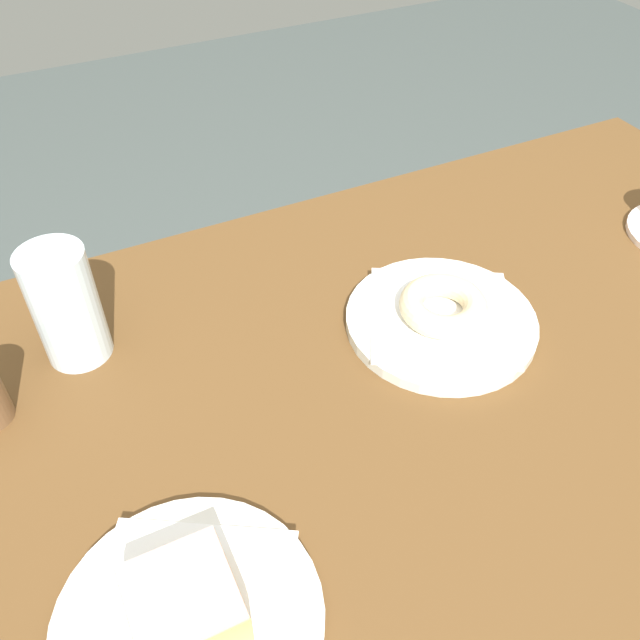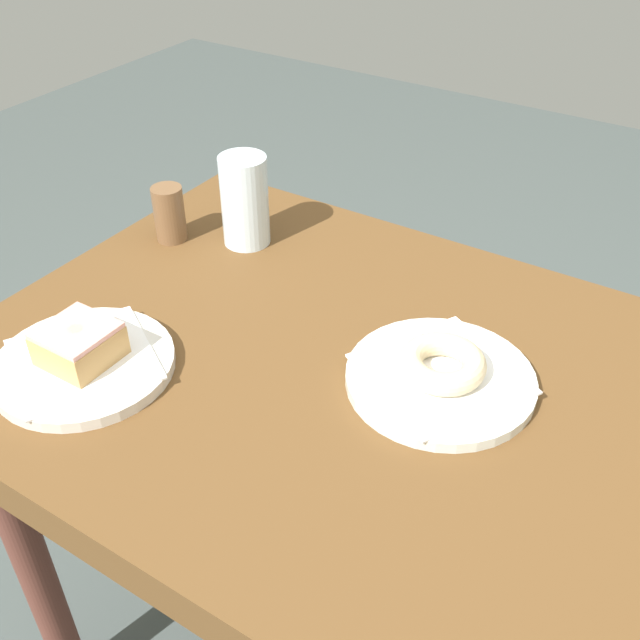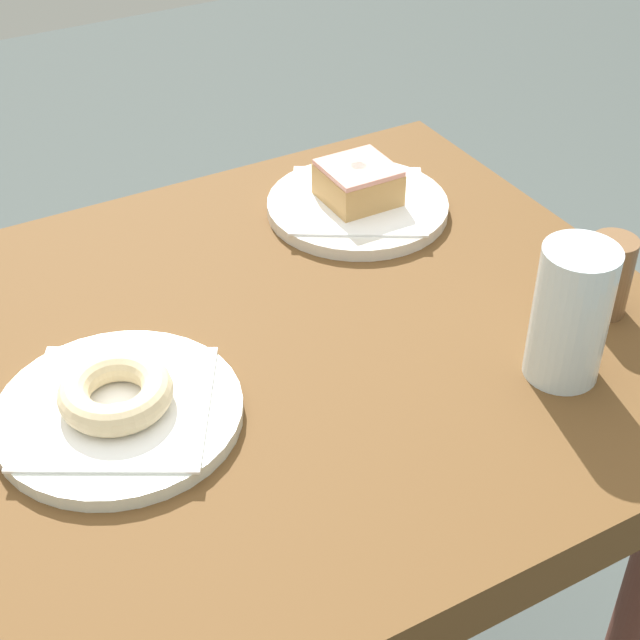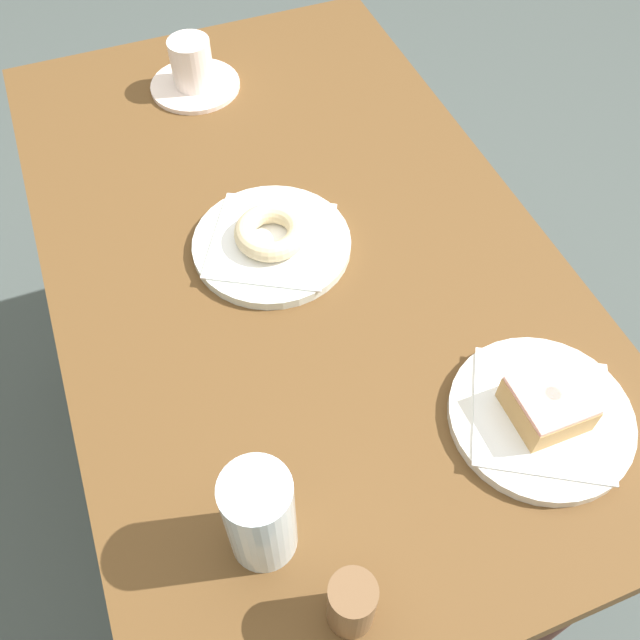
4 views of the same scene
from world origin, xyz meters
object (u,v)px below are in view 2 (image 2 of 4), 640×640
at_px(plate_sugar_ring, 442,380).
at_px(sugar_jar, 169,214).
at_px(water_glass, 245,201).
at_px(plate_glazed_square, 84,365).
at_px(donut_glazed_square, 79,344).
at_px(donut_sugar_ring, 444,364).

xyz_separation_m(plate_sugar_ring, sugar_jar, (0.50, -0.09, 0.04)).
bearing_deg(water_glass, plate_sugar_ring, 160.12).
relative_size(plate_sugar_ring, water_glass, 1.61).
height_order(plate_glazed_square, sugar_jar, sugar_jar).
xyz_separation_m(plate_glazed_square, donut_glazed_square, (0.00, 0.00, 0.03)).
relative_size(plate_glazed_square, donut_glazed_square, 2.67).
height_order(plate_glazed_square, donut_glazed_square, donut_glazed_square).
height_order(donut_sugar_ring, sugar_jar, sugar_jar).
bearing_deg(plate_glazed_square, donut_sugar_ring, -151.25).
distance_m(plate_sugar_ring, water_glass, 0.42).
distance_m(plate_glazed_square, donut_glazed_square, 0.03).
distance_m(water_glass, sugar_jar, 0.12).
distance_m(plate_glazed_square, water_glass, 0.35).
height_order(donut_sugar_ring, water_glass, water_glass).
height_order(plate_sugar_ring, plate_glazed_square, same).
relative_size(donut_sugar_ring, water_glass, 0.74).
height_order(plate_sugar_ring, water_glass, water_glass).
distance_m(plate_sugar_ring, sugar_jar, 0.50).
height_order(plate_sugar_ring, donut_glazed_square, donut_glazed_square).
bearing_deg(plate_glazed_square, sugar_jar, -67.75).
distance_m(plate_sugar_ring, plate_glazed_square, 0.43).
bearing_deg(donut_sugar_ring, sugar_jar, -9.91).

